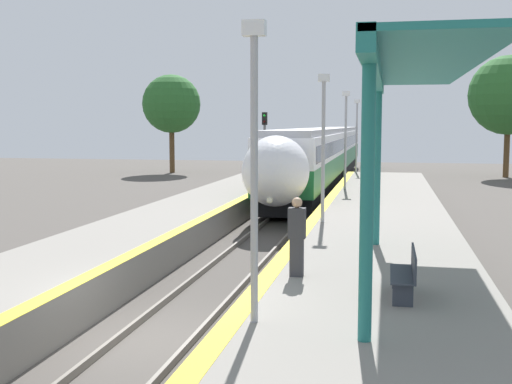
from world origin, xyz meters
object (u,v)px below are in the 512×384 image
Objects in this scene: lamppost_far at (346,133)px; lamppost_farthest at (357,131)px; train at (323,153)px; railway_signal at (265,146)px; lamppost_mid at (323,137)px; person_waiting at (297,236)px; platform_bench at (407,272)px; lamppost_near at (254,151)px.

lamppost_far is 1.00× the size of lamppost_farthest.
railway_signal is (-2.51, -7.68, 0.68)m from train.
lamppost_farthest is at bearing 90.00° from lamppost_mid.
lamppost_mid reaches higher than train.
person_waiting is 22.68m from railway_signal.
railway_signal is (-7.19, 23.36, 1.47)m from platform_bench.
railway_signal is 25.81m from lamppost_near.
lamppost_mid is 1.00× the size of lamppost_far.
platform_bench is (4.68, -31.04, -0.80)m from train.
railway_signal is at bearing 142.74° from lamppost_far.
train is 31.40m from platform_bench.
lamppost_far reaches higher than train.
lamppost_far is at bearing -78.85° from train.
lamppost_farthest is (-2.46, 30.65, 2.30)m from platform_bench.
person_waiting is 0.35× the size of lamppost_near.
railway_signal is at bearing 100.56° from lamppost_near.
lamppost_far is at bearing 97.09° from platform_bench.
person_waiting is at bearing 150.64° from platform_bench.
train is 11.59m from lamppost_far.
railway_signal is at bearing 107.10° from platform_bench.
train is 8.30× the size of railway_signal.
railway_signal is 1.01× the size of lamppost_farthest.
lamppost_farthest is (-0.23, 29.39, 1.91)m from person_waiting.
train is at bearing 93.85° from lamppost_near.
platform_bench is at bearing -85.41° from lamppost_farthest.
platform_bench is at bearing 39.02° from lamppost_near.
lamppost_mid is at bearing -71.91° from railway_signal.
lamppost_near reaches higher than railway_signal.
railway_signal is 15.25m from lamppost_mid.
lamppost_farthest is (0.00, 32.64, 0.00)m from lamppost_near.
person_waiting reaches higher than platform_bench.
platform_bench is 3.91m from lamppost_near.
train is 23.91× the size of person_waiting.
train is at bearing 169.93° from lamppost_farthest.
railway_signal is 1.01× the size of lamppost_far.
person_waiting is at bearing -88.26° from lamppost_mid.
lamppost_farthest is at bearing 90.00° from lamppost_near.
lamppost_far is (0.00, 21.76, 0.00)m from lamppost_near.
platform_bench is 0.98× the size of person_waiting.
lamppost_farthest is (4.73, 7.28, 0.83)m from railway_signal.
lamppost_mid is at bearing 90.00° from lamppost_near.
train is 2.71m from lamppost_farthest.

